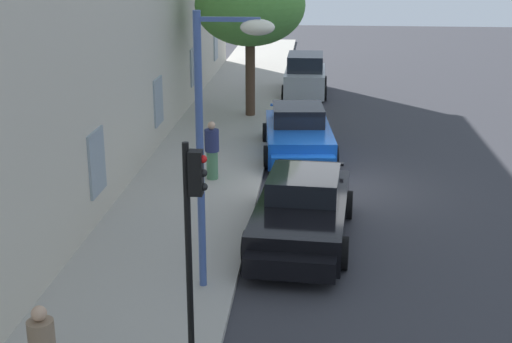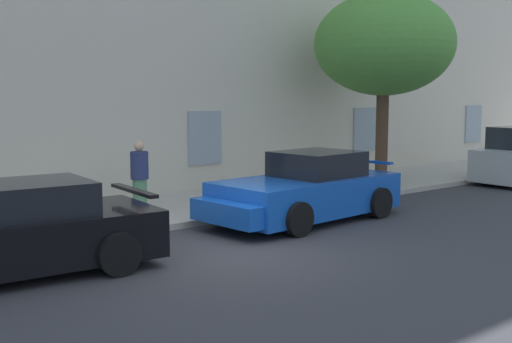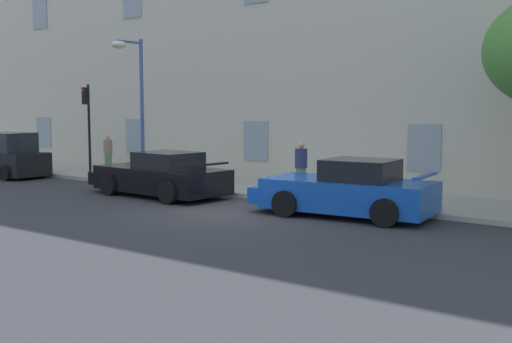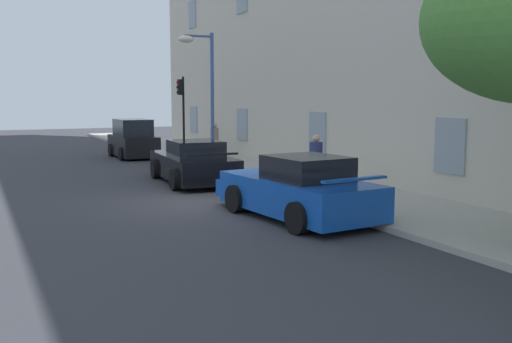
{
  "view_description": "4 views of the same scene",
  "coord_description": "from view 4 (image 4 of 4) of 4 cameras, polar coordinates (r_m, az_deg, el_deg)",
  "views": [
    {
      "loc": [
        -18.83,
        0.55,
        6.48
      ],
      "look_at": [
        -1.14,
        2.05,
        0.78
      ],
      "focal_mm": 50.49,
      "sensor_mm": 36.0,
      "label": 1
    },
    {
      "loc": [
        -6.56,
        -9.08,
        2.82
      ],
      "look_at": [
        1.34,
        0.79,
        1.26
      ],
      "focal_mm": 44.17,
      "sensor_mm": 36.0,
      "label": 2
    },
    {
      "loc": [
        10.85,
        -13.67,
        2.91
      ],
      "look_at": [
        0.39,
        0.53,
        1.08
      ],
      "focal_mm": 44.18,
      "sensor_mm": 36.0,
      "label": 3
    },
    {
      "loc": [
        15.05,
        -5.94,
        2.92
      ],
      "look_at": [
        0.69,
        1.08,
        0.86
      ],
      "focal_mm": 41.06,
      "sensor_mm": 36.0,
      "label": 4
    }
  ],
  "objects": [
    {
      "name": "street_lamp",
      "position": [
        22.94,
        -5.35,
        9.45
      ],
      "size": [
        0.44,
        1.42,
        5.21
      ],
      "color": "#3F5999",
      "rests_on": "sidewalk"
    },
    {
      "name": "traffic_light",
      "position": [
        25.54,
        -7.25,
        6.59
      ],
      "size": [
        0.22,
        0.36,
        3.62
      ],
      "color": "black",
      "rests_on": "sidewalk"
    },
    {
      "name": "pedestrian_admiring",
      "position": [
        17.73,
        5.85,
        0.97
      ],
      "size": [
        0.56,
        0.56,
        1.64
      ],
      "color": "#4C7F59",
      "rests_on": "sidewalk"
    },
    {
      "name": "ground_plane",
      "position": [
        16.44,
        -4.44,
        -2.91
      ],
      "size": [
        80.0,
        80.0,
        0.0
      ],
      "primitive_type": "plane",
      "color": "#333338"
    },
    {
      "name": "hatchback_distant",
      "position": [
        28.6,
        -11.89,
        2.99
      ],
      "size": [
        3.57,
        1.87,
        1.84
      ],
      "color": "black",
      "rests_on": "ground"
    },
    {
      "name": "sidewalk",
      "position": [
        18.15,
        6.79,
        -1.75
      ],
      "size": [
        60.0,
        3.58,
        0.14
      ],
      "primitive_type": "cube",
      "color": "#A8A399",
      "rests_on": "ground"
    },
    {
      "name": "pedestrian_strolling",
      "position": [
        27.38,
        -4.06,
        3.14
      ],
      "size": [
        0.52,
        0.52,
        1.56
      ],
      "color": "#4C7F59",
      "rests_on": "sidewalk"
    },
    {
      "name": "sportscar_red_lead",
      "position": [
        20.13,
        -6.29,
        0.78
      ],
      "size": [
        5.18,
        2.45,
        1.46
      ],
      "color": "black",
      "rests_on": "ground"
    },
    {
      "name": "sportscar_yellow_flank",
      "position": [
        14.21,
        3.84,
        -1.83
      ],
      "size": [
        4.96,
        2.5,
        1.53
      ],
      "color": "#144CB2",
      "rests_on": "ground"
    }
  ]
}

